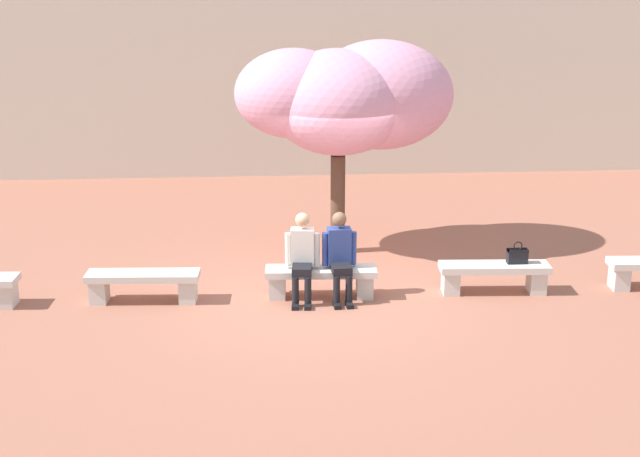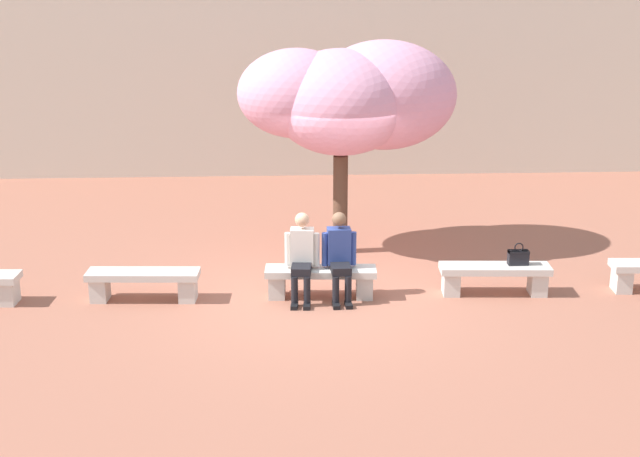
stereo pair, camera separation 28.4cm
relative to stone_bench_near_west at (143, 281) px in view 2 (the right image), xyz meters
The scene contains 8 objects.
ground_plane 2.61m from the stone_bench_near_west, ahead, with size 100.00×100.00×0.00m, color #9E604C.
stone_bench_near_west is the anchor object (origin of this frame).
stone_bench_center 2.59m from the stone_bench_near_west, ahead, with size 1.65×0.51×0.45m.
stone_bench_near_east 5.19m from the stone_bench_near_west, ahead, with size 1.65×0.51×0.45m.
person_seated_left 2.35m from the stone_bench_near_west, ahead, with size 0.51×0.70×1.29m.
person_seated_right 2.90m from the stone_bench_near_west, ahead, with size 0.51×0.69×1.29m.
handbag 5.54m from the stone_bench_near_west, ahead, with size 0.30×0.15×0.34m.
cherry_tree_main 4.48m from the stone_bench_near_west, 34.82° to the left, with size 3.61×2.38×3.55m.
Camera 2 is at (-0.61, -12.32, 4.81)m, focal length 50.00 mm.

